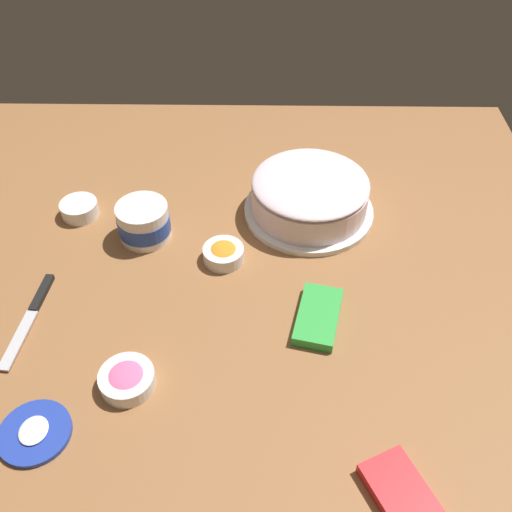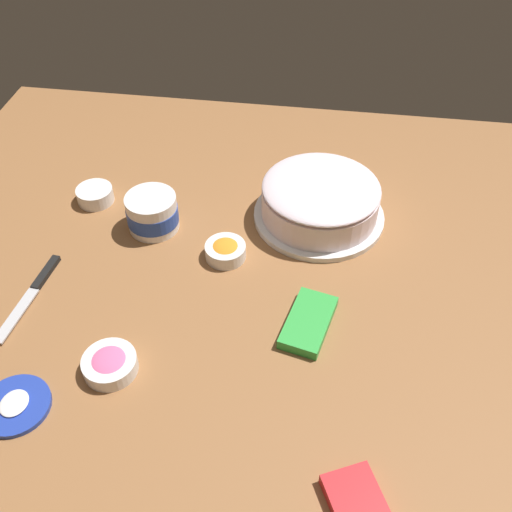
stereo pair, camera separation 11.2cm
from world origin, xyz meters
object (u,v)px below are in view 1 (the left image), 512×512
(candy_box_upper, at_px, (402,496))
(frosting_tub, at_px, (144,221))
(spreading_knife, at_px, (33,311))
(sprinkle_bowl_orange, at_px, (223,253))
(frosting_tub_lid, at_px, (35,433))
(candy_box_lower, at_px, (318,316))
(sprinkle_bowl_blue, at_px, (79,209))
(sprinkle_bowl_pink, at_px, (127,379))
(frosted_cake, at_px, (310,196))

(candy_box_upper, bearing_deg, frosting_tub, 13.61)
(frosting_tub, distance_m, spreading_knife, 0.30)
(spreading_knife, xyz_separation_m, sprinkle_bowl_orange, (0.16, -0.37, 0.01))
(frosting_tub, height_order, spreading_knife, frosting_tub)
(spreading_knife, bearing_deg, frosting_tub_lid, -163.10)
(frosting_tub, relative_size, candy_box_lower, 0.80)
(sprinkle_bowl_blue, height_order, candy_box_upper, sprinkle_bowl_blue)
(sprinkle_bowl_blue, bearing_deg, sprinkle_bowl_pink, -157.49)
(spreading_knife, height_order, sprinkle_bowl_orange, sprinkle_bowl_orange)
(frosted_cake, height_order, frosting_tub_lid, frosted_cake)
(spreading_knife, xyz_separation_m, sprinkle_bowl_pink, (-0.16, -0.22, 0.01))
(frosting_tub, distance_m, frosting_tub_lid, 0.50)
(frosted_cake, distance_m, sprinkle_bowl_pink, 0.59)
(spreading_knife, xyz_separation_m, sprinkle_bowl_blue, (0.30, -0.03, 0.01))
(sprinkle_bowl_pink, height_order, candy_box_lower, sprinkle_bowl_pink)
(candy_box_upper, bearing_deg, sprinkle_bowl_pink, 40.89)
(frosted_cake, xyz_separation_m, sprinkle_bowl_orange, (-0.16, 0.19, -0.03))
(spreading_knife, bearing_deg, frosting_tub, -39.63)
(sprinkle_bowl_blue, distance_m, sprinkle_bowl_orange, 0.37)
(sprinkle_bowl_orange, bearing_deg, frosted_cake, -50.33)
(candy_box_lower, bearing_deg, sprinkle_bowl_pink, 126.78)
(frosting_tub_lid, bearing_deg, candy_box_lower, -62.67)
(sprinkle_bowl_blue, xyz_separation_m, candy_box_upper, (-0.66, -0.64, -0.01))
(frosting_tub_lid, height_order, sprinkle_bowl_blue, sprinkle_bowl_blue)
(sprinkle_bowl_blue, bearing_deg, candy_box_upper, -135.66)
(frosting_tub_lid, xyz_separation_m, sprinkle_bowl_blue, (0.56, 0.05, 0.01))
(sprinkle_bowl_blue, bearing_deg, frosting_tub, -113.50)
(candy_box_upper, bearing_deg, sprinkle_bowl_blue, 18.73)
(frosting_tub, relative_size, sprinkle_bowl_pink, 1.18)
(frosted_cake, height_order, sprinkle_bowl_pink, frosted_cake)
(frosted_cake, height_order, sprinkle_bowl_blue, frosted_cake)
(frosting_tub, distance_m, sprinkle_bowl_orange, 0.20)
(sprinkle_bowl_orange, distance_m, candy_box_upper, 0.60)
(frosting_tub_lid, bearing_deg, sprinkle_bowl_blue, 5.46)
(sprinkle_bowl_pink, bearing_deg, frosted_cake, -35.81)
(frosting_tub_lid, distance_m, spreading_knife, 0.27)
(frosted_cake, relative_size, candy_box_upper, 2.26)
(frosting_tub_lid, bearing_deg, frosted_cake, -39.97)
(spreading_knife, distance_m, sprinkle_bowl_blue, 0.30)
(frosting_tub_lid, distance_m, sprinkle_bowl_orange, 0.51)
(sprinkle_bowl_blue, height_order, sprinkle_bowl_pink, same)
(frosted_cake, relative_size, sprinkle_bowl_pink, 3.05)
(candy_box_upper, bearing_deg, spreading_knife, 36.24)
(frosting_tub_lid, relative_size, candy_box_lower, 0.83)
(sprinkle_bowl_pink, relative_size, candy_box_upper, 0.74)
(candy_box_lower, bearing_deg, spreading_knife, 102.13)
(candy_box_upper, bearing_deg, frosted_cake, -16.48)
(sprinkle_bowl_orange, bearing_deg, spreading_knife, 113.00)
(frosting_tub, distance_m, candy_box_lower, 0.44)
(spreading_knife, distance_m, sprinkle_bowl_orange, 0.40)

